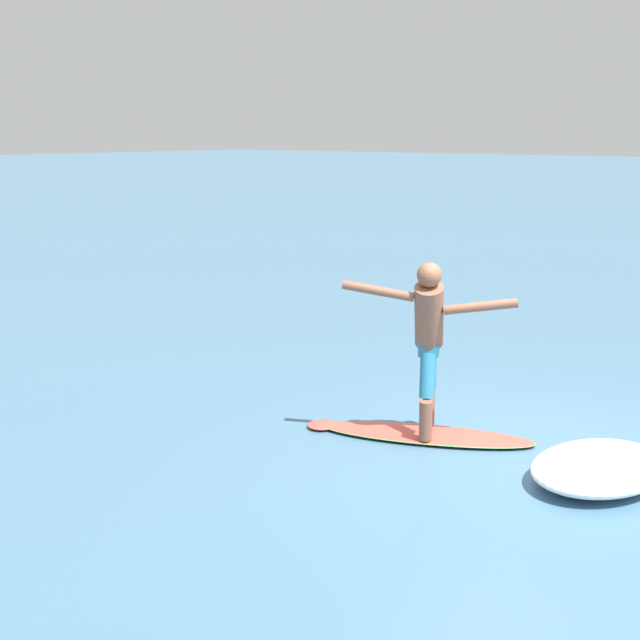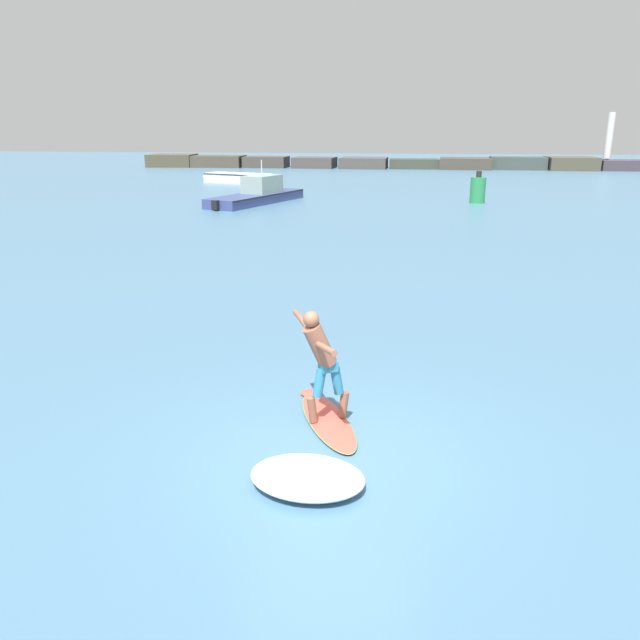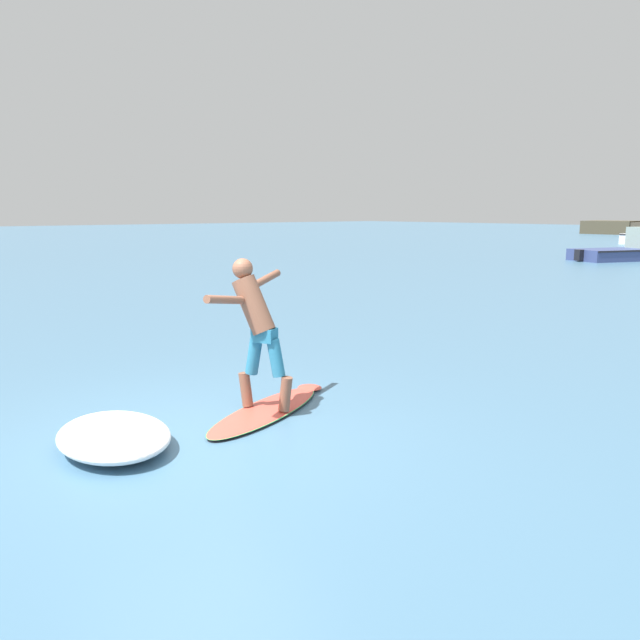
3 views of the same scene
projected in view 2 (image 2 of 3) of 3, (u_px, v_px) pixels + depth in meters
The scene contains 8 objects.
ground_plane at pixel (330, 455), 8.72m from camera, with size 200.00×200.00×0.00m, color #446D8A.
rock_jetty_breakwater at pixel (385, 162), 67.36m from camera, with size 54.16×4.78×5.73m.
surfboard at pixel (327, 420), 9.69m from camera, with size 1.42×2.34×0.20m.
surfer at pixel (321, 356), 9.29m from camera, with size 0.98×1.52×1.77m.
fishing_boat_near_jetty at pixel (259, 194), 37.20m from camera, with size 4.63×8.87×2.48m.
small_boat_offshore at pixel (237, 178), 50.21m from camera, with size 6.44×3.66×0.76m.
channel_marker_buoy at pixel (478, 190), 37.03m from camera, with size 0.91×0.91×1.86m.
wave_foam_at_tail at pixel (307, 477), 7.90m from camera, with size 1.60×1.24×0.28m.
Camera 2 is at (0.87, -7.71, 4.40)m, focal length 35.00 mm.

